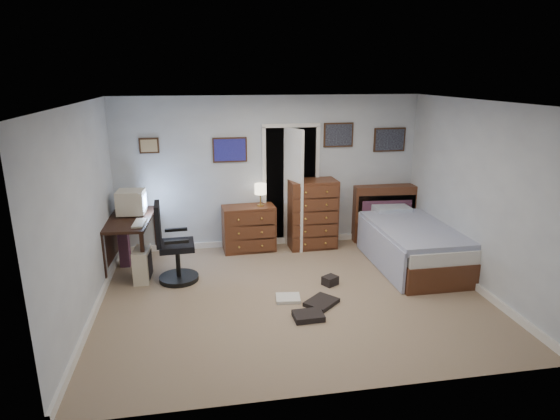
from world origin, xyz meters
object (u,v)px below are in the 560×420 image
(low_dresser, at_px, (249,228))
(tall_dresser, at_px, (312,214))
(bed, at_px, (410,243))
(computer_desk, at_px, (124,229))
(office_chair, at_px, (173,251))

(low_dresser, height_order, tall_dresser, tall_dresser)
(low_dresser, height_order, bed, low_dresser)
(computer_desk, distance_m, bed, 4.33)
(low_dresser, relative_size, tall_dresser, 0.73)
(computer_desk, height_order, office_chair, office_chair)
(office_chair, distance_m, tall_dresser, 2.46)
(low_dresser, xyz_separation_m, tall_dresser, (1.06, -0.02, 0.20))
(office_chair, distance_m, bed, 3.55)
(office_chair, bearing_deg, tall_dresser, 21.14)
(office_chair, bearing_deg, computer_desk, 135.14)
(office_chair, relative_size, low_dresser, 1.35)
(office_chair, xyz_separation_m, tall_dresser, (2.24, 1.00, 0.13))
(computer_desk, xyz_separation_m, tall_dresser, (2.97, 0.35, -0.02))
(computer_desk, relative_size, tall_dresser, 1.20)
(tall_dresser, bearing_deg, low_dresser, 176.24)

